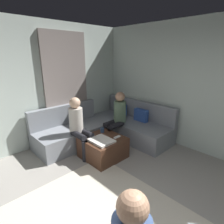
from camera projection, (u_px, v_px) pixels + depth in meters
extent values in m
cube|color=silver|center=(222.00, 91.00, 3.43)|extent=(6.00, 0.12, 2.70)
cube|color=silver|center=(3.00, 90.00, 3.50)|extent=(0.12, 6.00, 2.70)
cube|color=gray|center=(67.00, 88.00, 4.32)|extent=(0.06, 1.10, 2.50)
cube|color=gray|center=(130.00, 128.00, 4.64)|extent=(2.10, 0.85, 0.42)
cube|color=gray|center=(139.00, 109.00, 4.74)|extent=(2.10, 0.14, 0.45)
cube|color=gray|center=(73.00, 136.00, 4.22)|extent=(0.85, 1.70, 0.42)
cube|color=gray|center=(64.00, 114.00, 4.34)|extent=(0.14, 1.70, 0.45)
cube|color=#3359B2|center=(120.00, 110.00, 5.00)|extent=(0.36, 0.12, 0.36)
cube|color=#3359B2|center=(141.00, 116.00, 4.52)|extent=(0.36, 0.12, 0.36)
cube|color=#4C2D1E|center=(103.00, 147.00, 3.69)|extent=(0.76, 0.76, 0.42)
cube|color=white|center=(102.00, 141.00, 3.47)|extent=(0.44, 0.36, 0.04)
cylinder|color=#334C72|center=(102.00, 130.00, 3.88)|extent=(0.08, 0.08, 0.10)
cube|color=white|center=(117.00, 137.00, 3.64)|extent=(0.05, 0.15, 0.02)
cylinder|color=black|center=(110.00, 139.00, 4.07)|extent=(0.12, 0.12, 0.42)
cylinder|color=black|center=(105.00, 136.00, 4.19)|extent=(0.12, 0.12, 0.42)
cylinder|color=black|center=(116.00, 125.00, 4.12)|extent=(0.12, 0.40, 0.12)
cylinder|color=black|center=(111.00, 123.00, 4.24)|extent=(0.12, 0.40, 0.12)
cylinder|color=#597259|center=(120.00, 112.00, 4.24)|extent=(0.28, 0.28, 0.50)
sphere|color=tan|center=(120.00, 97.00, 4.13)|extent=(0.22, 0.22, 0.22)
cylinder|color=black|center=(92.00, 148.00, 3.66)|extent=(0.12, 0.12, 0.42)
cylinder|color=black|center=(85.00, 151.00, 3.54)|extent=(0.12, 0.12, 0.42)
cylinder|color=black|center=(86.00, 133.00, 3.72)|extent=(0.40, 0.12, 0.12)
cylinder|color=black|center=(79.00, 135.00, 3.60)|extent=(0.40, 0.12, 0.12)
cylinder|color=beige|center=(76.00, 120.00, 3.72)|extent=(0.28, 0.28, 0.50)
sphere|color=#D8AD8C|center=(75.00, 103.00, 3.61)|extent=(0.22, 0.22, 0.22)
sphere|color=tan|center=(133.00, 207.00, 1.17)|extent=(0.22, 0.22, 0.22)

